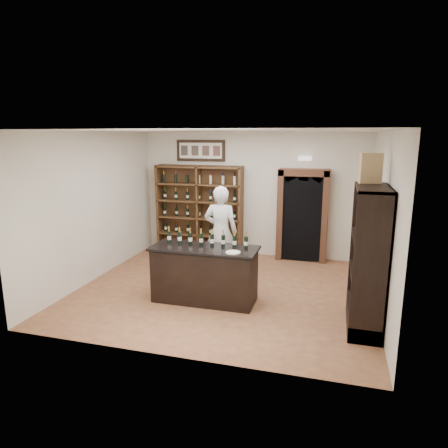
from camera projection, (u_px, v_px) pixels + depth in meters
The scene contains 22 objects.
floor at pixel (224, 289), 7.73m from camera, with size 5.50×5.50×0.00m, color #9C6B3E.
ceiling at pixel (225, 131), 7.08m from camera, with size 5.50×5.50×0.00m, color white.
wall_back at pixel (252, 195), 9.76m from camera, with size 5.50×0.04×3.00m, color silver.
wall_left at pixel (95, 207), 8.13m from camera, with size 0.04×5.00×3.00m, color silver.
wall_right at pixel (382, 222), 6.68m from camera, with size 0.04×5.00×3.00m, color silver.
wine_shelf at pixel (200, 209), 10.03m from camera, with size 2.20×0.38×2.20m.
framed_picture at pixel (201, 151), 9.84m from camera, with size 1.25×0.04×0.52m, color black.
arched_doorway at pixel (302, 213), 9.35m from camera, with size 1.17×0.35×2.17m.
emergency_light at pixel (305, 158), 9.16m from camera, with size 0.30×0.10×0.10m, color white.
tasting_counter at pixel (205, 274), 7.12m from camera, with size 1.88×0.78×1.00m.
counter_bottle_0 at pixel (169, 237), 7.29m from camera, with size 0.07×0.07×0.30m.
counter_bottle_1 at pixel (180, 238), 7.24m from camera, with size 0.07×0.07×0.30m.
counter_bottle_2 at pixel (190, 238), 7.18m from camera, with size 0.07×0.07×0.30m.
counter_bottle_3 at pixel (201, 239), 7.13m from camera, with size 0.07×0.07×0.30m.
counter_bottle_4 at pixel (212, 240), 7.07m from camera, with size 0.07×0.07×0.30m.
counter_bottle_5 at pixel (223, 241), 7.02m from camera, with size 0.07×0.07×0.30m.
counter_bottle_6 at pixel (235, 242), 6.97m from camera, with size 0.07×0.07×0.30m.
counter_bottle_7 at pixel (246, 242), 6.91m from camera, with size 0.07×0.07×0.30m.
side_cabinet at pixel (368, 281), 6.06m from camera, with size 0.48×1.20×2.20m.
shopkeeper at pixel (221, 232), 8.29m from camera, with size 0.70×0.46×1.92m, color white.
plate at pixel (233, 252), 6.65m from camera, with size 0.25×0.25×0.02m, color white.
wine_crate at pixel (371, 168), 6.09m from camera, with size 0.33×0.13×0.46m, color tan.
Camera 1 is at (1.96, -7.00, 2.92)m, focal length 32.00 mm.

